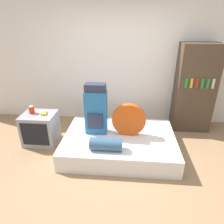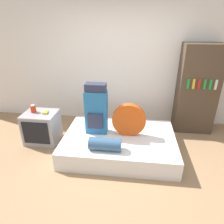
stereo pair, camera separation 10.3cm
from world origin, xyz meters
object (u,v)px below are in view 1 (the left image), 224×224
at_px(tent_bag, 129,120).
at_px(television, 41,128).
at_px(bookshelf, 194,89).
at_px(backpack, 96,110).
at_px(sleeping_roll, 106,144).
at_px(canister, 32,110).

relative_size(tent_bag, television, 0.95).
bearing_deg(bookshelf, backpack, -154.30).
bearing_deg(sleeping_roll, bookshelf, 40.87).
xyz_separation_m(backpack, bookshelf, (1.88, 0.91, 0.14)).
relative_size(tent_bag, canister, 4.00).
relative_size(backpack, sleeping_roll, 1.81).
bearing_deg(tent_bag, sleeping_roll, -124.57).
distance_m(backpack, tent_bag, 0.59).
bearing_deg(sleeping_roll, backpack, 113.40).
bearing_deg(canister, television, -15.30).
xyz_separation_m(sleeping_roll, television, (-1.31, 0.59, -0.12)).
relative_size(television, bookshelf, 0.34).
bearing_deg(backpack, tent_bag, -3.02).
height_order(sleeping_roll, bookshelf, bookshelf).
height_order(backpack, television, backpack).
bearing_deg(tent_bag, canister, 175.73).
bearing_deg(television, bookshelf, 15.76).
xyz_separation_m(sleeping_roll, bookshelf, (1.65, 1.43, 0.47)).
relative_size(backpack, bookshelf, 0.51).
distance_m(tent_bag, television, 1.69).
height_order(television, canister, canister).
xyz_separation_m(tent_bag, bookshelf, (1.31, 0.94, 0.28)).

